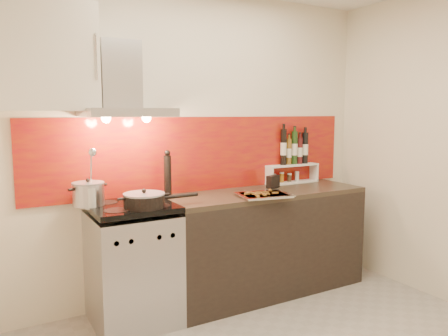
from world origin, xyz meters
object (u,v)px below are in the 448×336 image
counter (265,241)px  baking_tray (264,195)px  stock_pot (88,194)px  range_stove (133,266)px  saute_pan (145,200)px  pepper_mill (168,175)px

counter → baking_tray: (-0.16, -0.21, 0.47)m
stock_pot → range_stove: bearing=-23.1°
baking_tray → stock_pot: bearing=166.3°
stock_pot → baking_tray: bearing=-13.7°
range_stove → counter: 1.20m
saute_pan → baking_tray: bearing=-2.9°
counter → stock_pot: 1.58m
pepper_mill → baking_tray: pepper_mill is taller
pepper_mill → baking_tray: bearing=-27.1°
stock_pot → pepper_mill: (0.63, 0.03, 0.09)m
range_stove → pepper_mill: (0.35, 0.15, 0.64)m
stock_pot → saute_pan: bearing=-39.0°
range_stove → saute_pan: size_ratio=1.60×
counter → saute_pan: (-1.15, -0.16, 0.51)m
counter → saute_pan: bearing=-172.3°
range_stove → pepper_mill: bearing=23.3°
range_stove → stock_pot: bearing=156.9°
pepper_mill → baking_tray: size_ratio=0.82×
counter → pepper_mill: pepper_mill is taller
counter → pepper_mill: size_ratio=4.70×
range_stove → saute_pan: bearing=-70.5°
saute_pan → pepper_mill: bearing=45.5°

